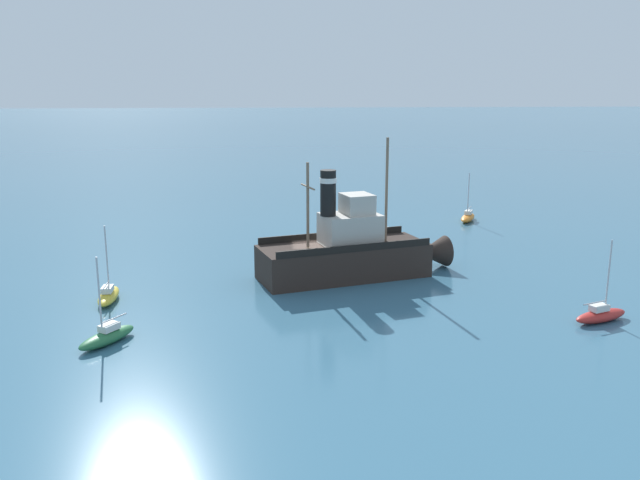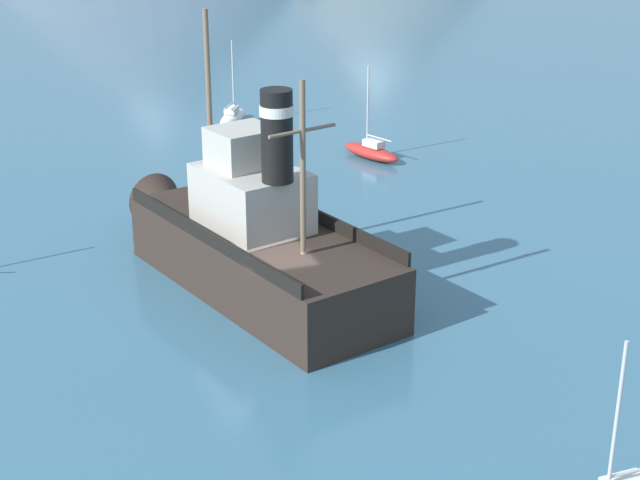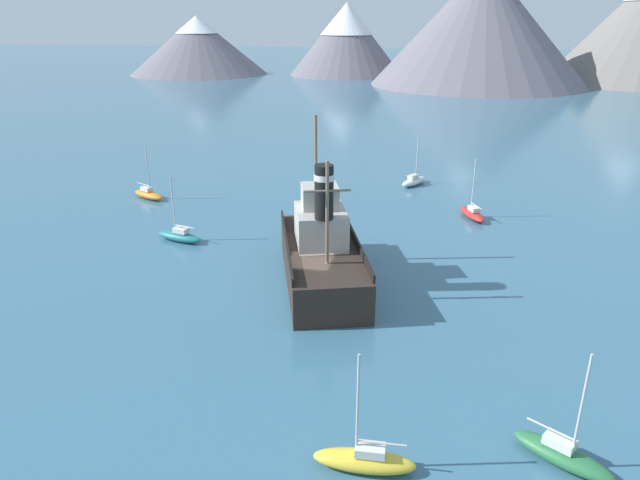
{
  "view_description": "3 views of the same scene",
  "coord_description": "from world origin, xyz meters",
  "px_view_note": "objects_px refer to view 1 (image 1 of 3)",
  "views": [
    {
      "loc": [
        46.8,
        -2.59,
        13.89
      ],
      "look_at": [
        -1.87,
        0.83,
        2.27
      ],
      "focal_mm": 38.0,
      "sensor_mm": 36.0,
      "label": 1
    },
    {
      "loc": [
        -8.74,
        -29.38,
        15.17
      ],
      "look_at": [
        2.3,
        1.64,
        2.04
      ],
      "focal_mm": 55.0,
      "sensor_mm": 36.0,
      "label": 2
    },
    {
      "loc": [
        5.99,
        -29.79,
        15.56
      ],
      "look_at": [
        0.07,
        2.87,
        2.58
      ],
      "focal_mm": 32.0,
      "sensor_mm": 36.0,
      "label": 3
    }
  ],
  "objects_px": {
    "old_tugboat": "(351,252)",
    "sailboat_red": "(601,315)",
    "sailboat_orange": "(468,217)",
    "sailboat_yellow": "(108,295)",
    "sailboat_teal": "(385,234)",
    "sailboat_green": "(107,336)"
  },
  "relations": [
    {
      "from": "sailboat_orange",
      "to": "sailboat_green",
      "type": "bearing_deg",
      "value": -43.17
    },
    {
      "from": "sailboat_teal",
      "to": "sailboat_yellow",
      "type": "xyz_separation_m",
      "value": [
        16.01,
        -20.49,
        0.0
      ]
    },
    {
      "from": "sailboat_red",
      "to": "sailboat_green",
      "type": "bearing_deg",
      "value": -87.1
    },
    {
      "from": "old_tugboat",
      "to": "sailboat_teal",
      "type": "bearing_deg",
      "value": 159.35
    },
    {
      "from": "old_tugboat",
      "to": "sailboat_yellow",
      "type": "height_order",
      "value": "old_tugboat"
    },
    {
      "from": "old_tugboat",
      "to": "sailboat_teal",
      "type": "distance_m",
      "value": 12.31
    },
    {
      "from": "sailboat_red",
      "to": "sailboat_yellow",
      "type": "relative_size",
      "value": 1.0
    },
    {
      "from": "sailboat_teal",
      "to": "sailboat_green",
      "type": "bearing_deg",
      "value": -39.13
    },
    {
      "from": "sailboat_red",
      "to": "sailboat_orange",
      "type": "height_order",
      "value": "same"
    },
    {
      "from": "sailboat_orange",
      "to": "sailboat_teal",
      "type": "bearing_deg",
      "value": -53.32
    },
    {
      "from": "sailboat_red",
      "to": "sailboat_yellow",
      "type": "xyz_separation_m",
      "value": [
        -5.8,
        -29.72,
        0.0
      ]
    },
    {
      "from": "old_tugboat",
      "to": "sailboat_teal",
      "type": "xyz_separation_m",
      "value": [
        -11.44,
        4.31,
        -1.4
      ]
    },
    {
      "from": "sailboat_yellow",
      "to": "sailboat_orange",
      "type": "relative_size",
      "value": 1.0
    },
    {
      "from": "sailboat_teal",
      "to": "sailboat_red",
      "type": "height_order",
      "value": "same"
    },
    {
      "from": "sailboat_yellow",
      "to": "sailboat_orange",
      "type": "height_order",
      "value": "same"
    },
    {
      "from": "old_tugboat",
      "to": "sailboat_orange",
      "type": "relative_size",
      "value": 3.01
    },
    {
      "from": "sailboat_green",
      "to": "old_tugboat",
      "type": "bearing_deg",
      "value": 128.95
    },
    {
      "from": "sailboat_yellow",
      "to": "sailboat_green",
      "type": "relative_size",
      "value": 1.0
    },
    {
      "from": "old_tugboat",
      "to": "sailboat_red",
      "type": "height_order",
      "value": "old_tugboat"
    },
    {
      "from": "sailboat_teal",
      "to": "sailboat_orange",
      "type": "distance_m",
      "value": 11.98
    },
    {
      "from": "sailboat_red",
      "to": "old_tugboat",
      "type": "bearing_deg",
      "value": -127.43
    },
    {
      "from": "old_tugboat",
      "to": "sailboat_yellow",
      "type": "relative_size",
      "value": 3.01
    }
  ]
}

